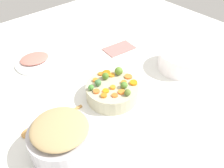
% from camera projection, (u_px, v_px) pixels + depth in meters
% --- Properties ---
extents(tabletop, '(2.40, 2.40, 0.02)m').
position_uv_depth(tabletop, '(114.00, 102.00, 1.22)').
color(tabletop, white).
rests_on(tabletop, ground).
extents(serving_bowl_carrots, '(0.26, 0.26, 0.08)m').
position_uv_depth(serving_bowl_carrots, '(112.00, 91.00, 1.21)').
color(serving_bowl_carrots, '#B5B090').
rests_on(serving_bowl_carrots, tabletop).
extents(metal_pot, '(0.25, 0.25, 0.12)m').
position_uv_depth(metal_pot, '(62.00, 142.00, 0.96)').
color(metal_pot, '#BBB8BF').
rests_on(metal_pot, tabletop).
extents(stuffing_mound, '(0.22, 0.22, 0.04)m').
position_uv_depth(stuffing_mound, '(59.00, 128.00, 0.90)').
color(stuffing_mound, tan).
rests_on(stuffing_mound, metal_pot).
extents(carrot_slice_0, '(0.05, 0.05, 0.01)m').
position_uv_depth(carrot_slice_0, '(122.00, 92.00, 1.15)').
color(carrot_slice_0, orange).
rests_on(carrot_slice_0, serving_bowl_carrots).
extents(carrot_slice_1, '(0.04, 0.04, 0.01)m').
position_uv_depth(carrot_slice_1, '(96.00, 80.00, 1.21)').
color(carrot_slice_1, orange).
rests_on(carrot_slice_1, serving_bowl_carrots).
extents(carrot_slice_2, '(0.04, 0.04, 0.01)m').
position_uv_depth(carrot_slice_2, '(112.00, 88.00, 1.17)').
color(carrot_slice_2, orange).
rests_on(carrot_slice_2, serving_bowl_carrots).
extents(carrot_slice_3, '(0.04, 0.04, 0.01)m').
position_uv_depth(carrot_slice_3, '(115.00, 95.00, 1.13)').
color(carrot_slice_3, orange).
rests_on(carrot_slice_3, serving_bowl_carrots).
extents(carrot_slice_4, '(0.04, 0.04, 0.01)m').
position_uv_depth(carrot_slice_4, '(128.00, 77.00, 1.23)').
color(carrot_slice_4, orange).
rests_on(carrot_slice_4, serving_bowl_carrots).
extents(carrot_slice_5, '(0.04, 0.04, 0.01)m').
position_uv_depth(carrot_slice_5, '(106.00, 91.00, 1.15)').
color(carrot_slice_5, orange).
rests_on(carrot_slice_5, serving_bowl_carrots).
extents(carrot_slice_6, '(0.04, 0.04, 0.01)m').
position_uv_depth(carrot_slice_6, '(101.00, 74.00, 1.25)').
color(carrot_slice_6, orange).
rests_on(carrot_slice_6, serving_bowl_carrots).
extents(carrot_slice_7, '(0.04, 0.04, 0.01)m').
position_uv_depth(carrot_slice_7, '(96.00, 91.00, 1.15)').
color(carrot_slice_7, orange).
rests_on(carrot_slice_7, serving_bowl_carrots).
extents(carrot_slice_8, '(0.04, 0.04, 0.01)m').
position_uv_depth(carrot_slice_8, '(134.00, 83.00, 1.20)').
color(carrot_slice_8, orange).
rests_on(carrot_slice_8, serving_bowl_carrots).
extents(carrot_slice_9, '(0.04, 0.04, 0.01)m').
position_uv_depth(carrot_slice_9, '(104.00, 95.00, 1.13)').
color(carrot_slice_9, orange).
rests_on(carrot_slice_9, serving_bowl_carrots).
extents(carrot_slice_10, '(0.03, 0.03, 0.01)m').
position_uv_depth(carrot_slice_10, '(112.00, 75.00, 1.24)').
color(carrot_slice_10, orange).
rests_on(carrot_slice_10, serving_bowl_carrots).
extents(carrot_slice_11, '(0.05, 0.05, 0.01)m').
position_uv_depth(carrot_slice_11, '(106.00, 73.00, 1.26)').
color(carrot_slice_11, orange).
rests_on(carrot_slice_11, serving_bowl_carrots).
extents(carrot_slice_12, '(0.04, 0.04, 0.01)m').
position_uv_depth(carrot_slice_12, '(124.00, 83.00, 1.20)').
color(carrot_slice_12, orange).
rests_on(carrot_slice_12, serving_bowl_carrots).
extents(brussels_sprout_0, '(0.03, 0.03, 0.03)m').
position_uv_depth(brussels_sprout_0, '(91.00, 87.00, 1.16)').
color(brussels_sprout_0, '#438635').
rests_on(brussels_sprout_0, serving_bowl_carrots).
extents(brussels_sprout_1, '(0.04, 0.04, 0.04)m').
position_uv_depth(brussels_sprout_1, '(119.00, 71.00, 1.24)').
color(brussels_sprout_1, olive).
rests_on(brussels_sprout_1, serving_bowl_carrots).
extents(brussels_sprout_2, '(0.03, 0.03, 0.03)m').
position_uv_depth(brussels_sprout_2, '(124.00, 85.00, 1.16)').
color(brussels_sprout_2, '#508130').
rests_on(brussels_sprout_2, serving_bowl_carrots).
extents(brussels_sprout_3, '(0.03, 0.03, 0.03)m').
position_uv_depth(brussels_sprout_3, '(127.00, 92.00, 1.13)').
color(brussels_sprout_3, '#59712C').
rests_on(brussels_sprout_3, serving_bowl_carrots).
extents(brussels_sprout_4, '(0.03, 0.03, 0.03)m').
position_uv_depth(brussels_sprout_4, '(98.00, 83.00, 1.18)').
color(brussels_sprout_4, '#427941').
rests_on(brussels_sprout_4, serving_bowl_carrots).
extents(brussels_sprout_5, '(0.04, 0.04, 0.04)m').
position_uv_depth(brussels_sprout_5, '(105.00, 76.00, 1.22)').
color(brussels_sprout_5, '#4C7925').
rests_on(brussels_sprout_5, serving_bowl_carrots).
extents(wooden_spoon, '(0.30, 0.06, 0.01)m').
position_uv_depth(wooden_spoon, '(40.00, 127.00, 1.08)').
color(wooden_spoon, '#BE8545').
rests_on(wooden_spoon, tabletop).
extents(casserole_dish, '(0.26, 0.26, 0.10)m').
position_uv_depth(casserole_dish, '(181.00, 60.00, 1.40)').
color(casserole_dish, white).
rests_on(casserole_dish, tabletop).
extents(ham_plate, '(0.27, 0.27, 0.01)m').
position_uv_depth(ham_plate, '(38.00, 62.00, 1.46)').
color(ham_plate, white).
rests_on(ham_plate, tabletop).
extents(ham_slice_main, '(0.19, 0.17, 0.02)m').
position_uv_depth(ham_slice_main, '(34.00, 58.00, 1.46)').
color(ham_slice_main, '#C67164').
rests_on(ham_slice_main, ham_plate).
extents(dish_towel, '(0.20, 0.14, 0.01)m').
position_uv_depth(dish_towel, '(119.00, 49.00, 1.58)').
color(dish_towel, '#AD706B').
rests_on(dish_towel, tabletop).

